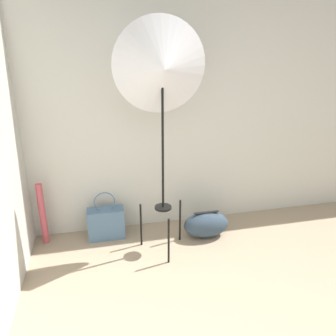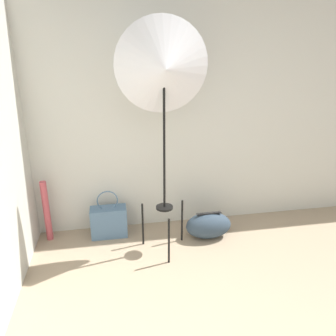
# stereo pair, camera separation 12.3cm
# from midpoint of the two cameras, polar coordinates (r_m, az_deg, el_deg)

# --- Properties ---
(wall_back) EXTENTS (8.00, 0.05, 2.60)m
(wall_back) POSITION_cam_midpoint_polar(r_m,az_deg,el_deg) (3.52, 2.04, 10.21)
(wall_back) COLOR beige
(wall_back) RESTS_ON ground_plane
(photo_umbrella) EXTENTS (0.82, 0.39, 2.17)m
(photo_umbrella) POSITION_cam_midpoint_polar(r_m,az_deg,el_deg) (2.84, -2.29, 16.82)
(photo_umbrella) COLOR black
(photo_umbrella) RESTS_ON ground_plane
(tote_bag) EXTENTS (0.38, 0.18, 0.52)m
(tote_bag) POSITION_cam_midpoint_polar(r_m,az_deg,el_deg) (3.57, -11.71, -9.34)
(tote_bag) COLOR slate
(tote_bag) RESTS_ON ground_plane
(duffel_bag) EXTENTS (0.49, 0.28, 0.29)m
(duffel_bag) POSITION_cam_midpoint_polar(r_m,az_deg,el_deg) (3.55, 5.63, -9.76)
(duffel_bag) COLOR #2D3D4C
(duffel_bag) RESTS_ON ground_plane
(paper_roll) EXTENTS (0.07, 0.07, 0.66)m
(paper_roll) POSITION_cam_midpoint_polar(r_m,az_deg,el_deg) (3.59, -21.94, -7.45)
(paper_roll) COLOR #BC4C56
(paper_roll) RESTS_ON ground_plane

